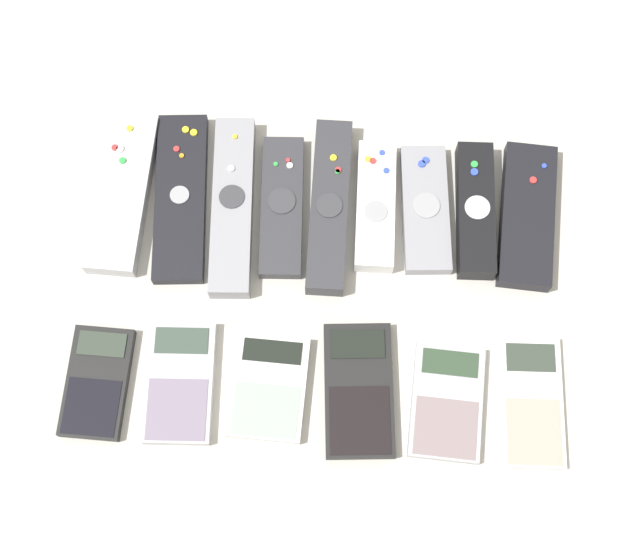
{
  "coord_description": "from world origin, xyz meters",
  "views": [
    {
      "loc": [
        0.02,
        -0.28,
        0.95
      ],
      "look_at": [
        0.0,
        0.03,
        0.01
      ],
      "focal_mm": 50.0,
      "sensor_mm": 36.0,
      "label": 1
    }
  ],
  "objects_px": {
    "calculator_2": "(269,387)",
    "calculator_0": "(97,382)",
    "remote_6": "(425,209)",
    "remote_7": "(475,210)",
    "calculator_4": "(447,402)",
    "remote_4": "(329,206)",
    "remote_1": "(181,198)",
    "remote_5": "(375,206)",
    "remote_2": "(233,206)",
    "calculator_5": "(531,402)",
    "remote_0": "(123,194)",
    "remote_3": "(282,206)",
    "remote_8": "(527,216)",
    "calculator_3": "(359,390)",
    "calculator_1": "(180,383)"
  },
  "relations": [
    {
      "from": "calculator_2",
      "to": "calculator_4",
      "type": "relative_size",
      "value": 0.91
    },
    {
      "from": "remote_8",
      "to": "calculator_3",
      "type": "xyz_separation_m",
      "value": [
        -0.18,
        -0.21,
        -0.0
      ]
    },
    {
      "from": "remote_0",
      "to": "calculator_4",
      "type": "bearing_deg",
      "value": -28.39
    },
    {
      "from": "remote_8",
      "to": "remote_0",
      "type": "bearing_deg",
      "value": -176.41
    },
    {
      "from": "remote_3",
      "to": "remote_7",
      "type": "bearing_deg",
      "value": -0.98
    },
    {
      "from": "calculator_2",
      "to": "remote_0",
      "type": "bearing_deg",
      "value": 133.02
    },
    {
      "from": "remote_7",
      "to": "remote_8",
      "type": "distance_m",
      "value": 0.06
    },
    {
      "from": "remote_3",
      "to": "remote_6",
      "type": "distance_m",
      "value": 0.16
    },
    {
      "from": "remote_6",
      "to": "remote_7",
      "type": "height_order",
      "value": "remote_7"
    },
    {
      "from": "remote_4",
      "to": "calculator_0",
      "type": "distance_m",
      "value": 0.32
    },
    {
      "from": "calculator_0",
      "to": "calculator_5",
      "type": "xyz_separation_m",
      "value": [
        0.47,
        0.0,
        -0.0
      ]
    },
    {
      "from": "calculator_0",
      "to": "calculator_3",
      "type": "bearing_deg",
      "value": 3.26
    },
    {
      "from": "remote_3",
      "to": "calculator_2",
      "type": "bearing_deg",
      "value": -92.27
    },
    {
      "from": "remote_1",
      "to": "remote_7",
      "type": "relative_size",
      "value": 1.3
    },
    {
      "from": "remote_1",
      "to": "remote_4",
      "type": "relative_size",
      "value": 1.01
    },
    {
      "from": "remote_0",
      "to": "calculator_4",
      "type": "xyz_separation_m",
      "value": [
        0.38,
        -0.22,
        -0.0
      ]
    },
    {
      "from": "remote_0",
      "to": "remote_2",
      "type": "height_order",
      "value": "remote_2"
    },
    {
      "from": "calculator_2",
      "to": "calculator_0",
      "type": "bearing_deg",
      "value": -176.17
    },
    {
      "from": "calculator_0",
      "to": "calculator_4",
      "type": "relative_size",
      "value": 0.97
    },
    {
      "from": "remote_4",
      "to": "remote_7",
      "type": "relative_size",
      "value": 1.3
    },
    {
      "from": "calculator_0",
      "to": "remote_3",
      "type": "bearing_deg",
      "value": 51.22
    },
    {
      "from": "remote_6",
      "to": "remote_7",
      "type": "distance_m",
      "value": 0.06
    },
    {
      "from": "remote_4",
      "to": "remote_6",
      "type": "xyz_separation_m",
      "value": [
        0.11,
        0.0,
        -0.0
      ]
    },
    {
      "from": "remote_6",
      "to": "remote_0",
      "type": "bearing_deg",
      "value": 176.47
    },
    {
      "from": "remote_6",
      "to": "remote_7",
      "type": "bearing_deg",
      "value": -4.24
    },
    {
      "from": "remote_4",
      "to": "calculator_5",
      "type": "xyz_separation_m",
      "value": [
        0.23,
        -0.21,
        -0.01
      ]
    },
    {
      "from": "remote_5",
      "to": "remote_1",
      "type": "bearing_deg",
      "value": 179.51
    },
    {
      "from": "remote_3",
      "to": "calculator_2",
      "type": "distance_m",
      "value": 0.21
    },
    {
      "from": "remote_0",
      "to": "remote_6",
      "type": "xyz_separation_m",
      "value": [
        0.35,
        0.0,
        -0.0
      ]
    },
    {
      "from": "calculator_1",
      "to": "calculator_4",
      "type": "bearing_deg",
      "value": -3.1
    },
    {
      "from": "calculator_2",
      "to": "remote_1",
      "type": "bearing_deg",
      "value": 121.01
    },
    {
      "from": "remote_2",
      "to": "calculator_0",
      "type": "relative_size",
      "value": 1.75
    },
    {
      "from": "calculator_1",
      "to": "calculator_2",
      "type": "xyz_separation_m",
      "value": [
        0.1,
        -0.0,
        0.0
      ]
    },
    {
      "from": "calculator_0",
      "to": "remote_4",
      "type": "bearing_deg",
      "value": 43.99
    },
    {
      "from": "remote_6",
      "to": "remote_3",
      "type": "bearing_deg",
      "value": 178.23
    },
    {
      "from": "calculator_0",
      "to": "calculator_5",
      "type": "height_order",
      "value": "calculator_0"
    },
    {
      "from": "remote_7",
      "to": "calculator_5",
      "type": "relative_size",
      "value": 1.13
    },
    {
      "from": "remote_1",
      "to": "remote_5",
      "type": "height_order",
      "value": "remote_5"
    },
    {
      "from": "remote_1",
      "to": "calculator_4",
      "type": "relative_size",
      "value": 1.64
    },
    {
      "from": "remote_4",
      "to": "remote_8",
      "type": "height_order",
      "value": "remote_4"
    },
    {
      "from": "calculator_3",
      "to": "calculator_4",
      "type": "relative_size",
      "value": 1.18
    },
    {
      "from": "calculator_0",
      "to": "calculator_3",
      "type": "height_order",
      "value": "calculator_3"
    },
    {
      "from": "remote_1",
      "to": "remote_8",
      "type": "xyz_separation_m",
      "value": [
        0.4,
        -0.0,
        0.0
      ]
    },
    {
      "from": "remote_7",
      "to": "calculator_4",
      "type": "distance_m",
      "value": 0.22
    },
    {
      "from": "calculator_4",
      "to": "calculator_5",
      "type": "relative_size",
      "value": 0.9
    },
    {
      "from": "remote_0",
      "to": "remote_4",
      "type": "relative_size",
      "value": 0.94
    },
    {
      "from": "calculator_5",
      "to": "remote_4",
      "type": "bearing_deg",
      "value": 135.64
    },
    {
      "from": "remote_6",
      "to": "remote_7",
      "type": "relative_size",
      "value": 0.98
    },
    {
      "from": "remote_8",
      "to": "calculator_2",
      "type": "height_order",
      "value": "remote_8"
    },
    {
      "from": "calculator_5",
      "to": "calculator_3",
      "type": "bearing_deg",
      "value": 177.87
    }
  ]
}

